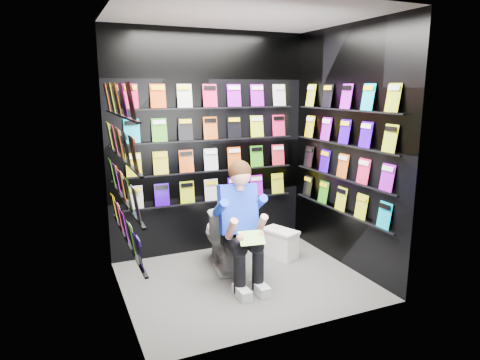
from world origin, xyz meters
name	(u,v)px	position (x,y,z in m)	size (l,w,h in m)	color
floor	(244,281)	(0.00, 0.00, 0.00)	(2.40, 2.40, 0.00)	#565654
ceiling	(245,14)	(0.00, 0.00, 2.60)	(2.40, 2.40, 0.00)	white
wall_back	(210,144)	(0.00, 1.00, 1.30)	(2.40, 0.04, 2.60)	black
wall_front	(299,175)	(0.00, -1.00, 1.30)	(2.40, 0.04, 2.60)	black
wall_left	(117,165)	(-1.20, 0.00, 1.30)	(0.04, 2.00, 2.60)	black
wall_right	(346,149)	(1.20, 0.00, 1.30)	(0.04, 2.00, 2.60)	black
comics_back	(211,144)	(0.00, 0.97, 1.31)	(2.10, 0.06, 1.37)	#D3184D
comics_left	(121,164)	(-1.17, 0.00, 1.31)	(0.06, 1.70, 1.37)	#D3184D
comics_right	(344,149)	(1.17, 0.00, 1.31)	(0.06, 1.70, 1.37)	#D3184D
toilet	(223,235)	(-0.07, 0.41, 0.37)	(0.42, 0.75, 0.73)	silver
longbox	(280,244)	(0.65, 0.43, 0.15)	(0.22, 0.40, 0.30)	white
longbox_lid	(280,231)	(0.65, 0.43, 0.31)	(0.24, 0.42, 0.03)	white
reader	(237,210)	(-0.07, 0.03, 0.76)	(0.50, 0.73, 1.35)	#0D32E2
held_comic	(252,238)	(-0.07, -0.32, 0.58)	(0.24, 0.01, 0.17)	green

